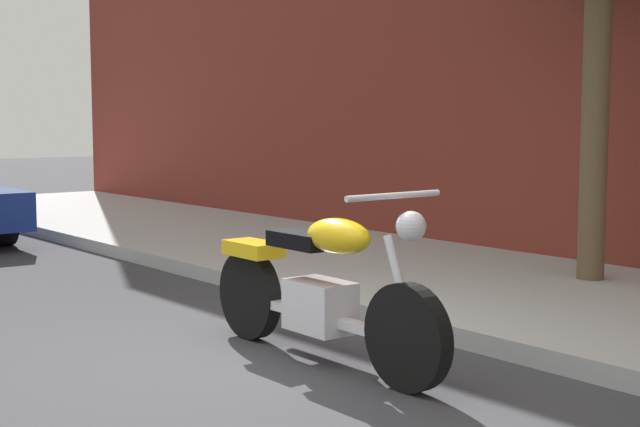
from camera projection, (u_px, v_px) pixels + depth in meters
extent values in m
plane|color=#38383D|center=(232.00, 378.00, 5.38)|extent=(60.00, 60.00, 0.00)
cube|color=#ADADAD|center=(556.00, 301.00, 7.32)|extent=(23.75, 3.11, 0.14)
cylinder|color=black|center=(407.00, 337.00, 5.10)|extent=(0.62, 0.11, 0.62)
cylinder|color=black|center=(250.00, 295.00, 6.33)|extent=(0.62, 0.11, 0.62)
cube|color=silver|center=(320.00, 306.00, 5.71)|extent=(0.44, 0.28, 0.32)
cube|color=silver|center=(320.00, 317.00, 5.71)|extent=(1.42, 0.09, 0.06)
ellipsoid|color=yellow|center=(338.00, 236.00, 5.52)|extent=(0.52, 0.26, 0.22)
cube|color=black|center=(303.00, 240.00, 5.80)|extent=(0.48, 0.24, 0.10)
cube|color=yellow|center=(253.00, 249.00, 6.25)|extent=(0.44, 0.24, 0.10)
cylinder|color=silver|center=(400.00, 287.00, 5.11)|extent=(0.27, 0.05, 0.58)
cylinder|color=silver|center=(394.00, 196.00, 5.11)|extent=(0.04, 0.70, 0.04)
sphere|color=silver|center=(411.00, 226.00, 5.01)|extent=(0.17, 0.17, 0.17)
cylinder|color=silver|center=(315.00, 312.00, 6.01)|extent=(0.80, 0.10, 0.09)
cylinder|color=black|center=(2.00, 219.00, 10.96)|extent=(0.65, 0.25, 0.64)
cylinder|color=brown|center=(595.00, 106.00, 7.76)|extent=(0.23, 0.23, 3.28)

